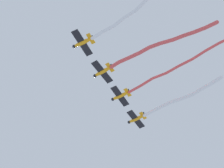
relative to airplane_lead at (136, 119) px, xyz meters
name	(u,v)px	position (x,y,z in m)	size (l,w,h in m)	color
airplane_lead	(136,119)	(0.00, 0.00, 0.00)	(7.13, 5.38, 1.76)	orange
smoke_trail_lead	(181,98)	(-1.45, 13.22, -0.47)	(2.98, 22.38, 2.04)	white
airplane_left_wing	(120,96)	(8.64, 1.74, 0.30)	(7.15, 5.42, 1.76)	orange
smoke_trail_left_wing	(185,62)	(4.91, 19.17, 2.59)	(7.41, 30.53, 5.30)	#DB4C4C
airplane_right_wing	(102,72)	(17.26, 3.49, 0.00)	(7.13, 5.37, 1.76)	orange
smoke_trail_right_wing	(162,44)	(13.66, 18.26, 0.75)	(8.33, 25.31, 3.08)	#DB4C4C
airplane_slot	(82,43)	(25.91, 5.23, 0.30)	(7.16, 5.45, 1.76)	orange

